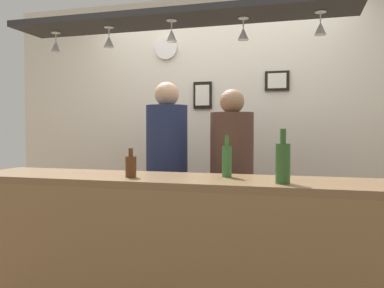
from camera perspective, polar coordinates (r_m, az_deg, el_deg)
back_wall at (r=3.88m, az=4.01°, el=1.74°), size 4.40×0.06×2.60m
bar_counter at (r=2.41m, az=-4.01°, el=-13.11°), size 2.70×0.55×1.03m
overhead_glass_rack at (r=2.61m, az=-2.49°, el=17.52°), size 2.20×0.36×0.04m
hanging_wineglass_far_left at (r=3.01m, az=-18.87°, el=13.17°), size 0.07×0.07×0.13m
hanging_wineglass_left at (r=2.77m, az=-11.78°, el=14.23°), size 0.07×0.07×0.13m
hanging_wineglass_center_left at (r=2.55m, az=-2.93°, el=15.31°), size 0.07×0.07×0.13m
hanging_wineglass_center at (r=2.52m, az=7.34°, el=15.46°), size 0.07×0.07×0.13m
hanging_wineglass_center_right at (r=2.49m, az=17.87°, el=15.56°), size 0.07×0.07×0.13m
person_left_navy_shirt at (r=3.29m, az=-3.60°, el=-2.96°), size 0.34×0.34×1.71m
person_right_brown_shirt at (r=3.16m, az=5.70°, el=-4.04°), size 0.34×0.34×1.64m
bottle_beer_brown_stubby at (r=2.50m, az=-8.74°, el=-3.10°), size 0.07×0.07×0.18m
bottle_champagne_green at (r=2.24m, az=12.86°, el=-2.52°), size 0.08×0.08×0.30m
bottle_beer_green_import at (r=2.49m, az=5.01°, el=-2.35°), size 0.06×0.06×0.26m
picture_frame_crest at (r=3.88m, az=1.52°, el=6.97°), size 0.18×0.02×0.26m
picture_frame_upper_small at (r=3.79m, az=12.06°, el=8.83°), size 0.22×0.02×0.18m
wall_clock at (r=4.05m, az=-3.71°, el=13.50°), size 0.22×0.03×0.22m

